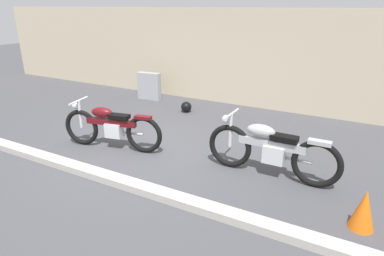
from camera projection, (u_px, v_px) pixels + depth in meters
ground_plane at (143, 150)px, 6.54m from camera, size 40.00×40.00×0.00m
building_wall at (225, 57)px, 9.39m from camera, size 18.00×0.30×2.64m
curb_strip at (97, 174)px, 5.49m from camera, size 18.00×0.24×0.12m
stone_marker at (149, 86)px, 9.94m from camera, size 0.73×0.27×0.81m
helmet at (186, 107)px, 8.82m from camera, size 0.29×0.29×0.29m
traffic_cone at (364, 210)px, 4.17m from camera, size 0.32×0.32×0.55m
motorcycle_maroon at (111, 127)px, 6.48m from camera, size 2.10×0.72×0.95m
motorcycle_silver at (270, 149)px, 5.41m from camera, size 2.24×0.62×1.01m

